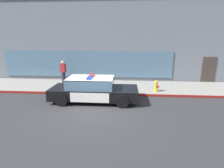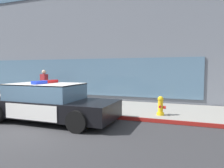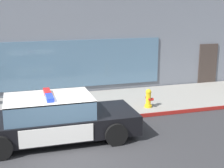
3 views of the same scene
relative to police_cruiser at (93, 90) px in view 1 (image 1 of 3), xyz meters
name	(u,v)px [view 1 (image 1 of 3)]	position (x,y,z in m)	size (l,w,h in m)	color
ground	(95,110)	(0.32, -1.28, -0.68)	(48.00, 48.00, 0.00)	#303033
sidewalk	(105,87)	(0.32, 2.87, -0.60)	(48.00, 3.57, 0.15)	gray
curb_red_paint	(102,94)	(0.32, 1.07, -0.60)	(28.80, 0.04, 0.14)	maroon
storefront_building	(122,25)	(1.36, 10.37, 4.11)	(22.91, 11.43, 9.58)	slate
police_cruiser	(93,90)	(0.00, 0.00, 0.00)	(4.90, 2.08, 1.49)	black
fire_hydrant	(156,86)	(3.80, 1.71, -0.18)	(0.34, 0.39, 0.73)	gold
pedestrian_on_sidewalk	(63,72)	(-2.92, 3.44, 0.33)	(0.45, 0.35, 1.71)	#23232D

